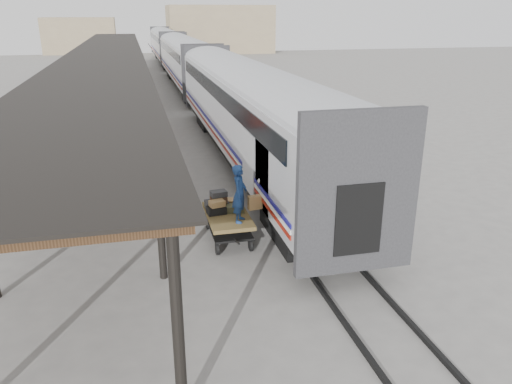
{
  "coord_description": "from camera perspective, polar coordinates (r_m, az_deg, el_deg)",
  "views": [
    {
      "loc": [
        -1.75,
        -14.02,
        6.66
      ],
      "look_at": [
        1.53,
        -0.6,
        1.7
      ],
      "focal_mm": 35.0,
      "sensor_mm": 36.0,
      "label": 1
    }
  ],
  "objects": [
    {
      "name": "ground",
      "position": [
        15.62,
        -6.01,
        -5.6
      ],
      "size": [
        160.0,
        160.0,
        0.0
      ],
      "primitive_type": "plane",
      "color": "slate",
      "rests_on": "ground"
    },
    {
      "name": "train",
      "position": [
        48.23,
        -8.06,
        14.85
      ],
      "size": [
        3.45,
        76.01,
        4.01
      ],
      "color": "silver",
      "rests_on": "ground"
    },
    {
      "name": "canopy",
      "position": [
        38.15,
        -16.75,
        14.97
      ],
      "size": [
        4.9,
        64.3,
        4.15
      ],
      "color": "#422B19",
      "rests_on": "ground"
    },
    {
      "name": "rails",
      "position": [
        48.72,
        -7.93,
        11.78
      ],
      "size": [
        1.54,
        150.0,
        0.12
      ],
      "color": "black",
      "rests_on": "ground"
    },
    {
      "name": "building_far",
      "position": [
        93.4,
        -4.21,
        18.07
      ],
      "size": [
        18.0,
        10.0,
        8.0
      ],
      "primitive_type": "cube",
      "color": "tan",
      "rests_on": "ground"
    },
    {
      "name": "building_left",
      "position": [
        96.44,
        -19.45,
        16.52
      ],
      "size": [
        12.0,
        8.0,
        6.0
      ],
      "primitive_type": "cube",
      "color": "tan",
      "rests_on": "ground"
    },
    {
      "name": "baggage_cart",
      "position": [
        15.42,
        -3.25,
        -3.22
      ],
      "size": [
        1.26,
        2.4,
        0.86
      ],
      "rotation": [
        0.0,
        0.0,
        -0.0
      ],
      "color": "brown",
      "rests_on": "ground"
    },
    {
      "name": "suitcase_stack",
      "position": [
        15.6,
        -3.94,
        -1.36
      ],
      "size": [
        1.22,
        1.05,
        0.59
      ],
      "rotation": [
        0.0,
        0.0,
        -0.0
      ],
      "color": "#313233",
      "rests_on": "baggage_cart"
    },
    {
      "name": "luggage_tug",
      "position": [
        30.42,
        -14.43,
        7.76
      ],
      "size": [
        1.01,
        1.64,
        1.44
      ],
      "rotation": [
        0.0,
        0.0,
        -0.01
      ],
      "color": "maroon",
      "rests_on": "ground"
    },
    {
      "name": "porter",
      "position": [
        14.48,
        -1.89,
        -0.18
      ],
      "size": [
        0.63,
        0.75,
        1.73
      ],
      "primitive_type": "imported",
      "rotation": [
        0.0,
        0.0,
        1.16
      ],
      "color": "navy",
      "rests_on": "baggage_cart"
    },
    {
      "name": "pedestrian",
      "position": [
        29.54,
        -17.23,
        7.8
      ],
      "size": [
        1.21,
        0.63,
        1.97
      ],
      "primitive_type": "imported",
      "rotation": [
        0.0,
        0.0,
        3.01
      ],
      "color": "black",
      "rests_on": "ground"
    }
  ]
}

